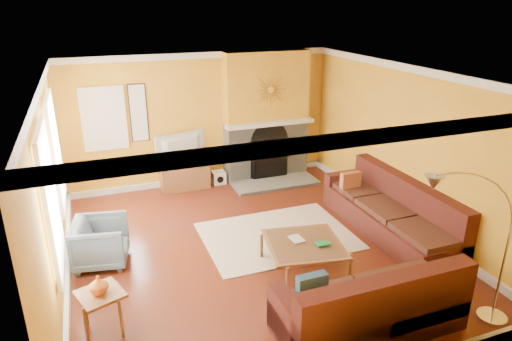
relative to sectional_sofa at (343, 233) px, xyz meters
name	(u,v)px	position (x,y,z in m)	size (l,w,h in m)	color
floor	(252,247)	(-1.14, 0.81, -0.46)	(5.50, 6.00, 0.02)	maroon
ceiling	(252,74)	(-1.14, 0.81, 2.26)	(5.50, 6.00, 0.02)	white
wall_back	(201,119)	(-1.14, 3.82, 0.90)	(5.50, 0.02, 2.70)	gold
wall_front	(367,275)	(-1.14, -2.20, 0.90)	(5.50, 0.02, 2.70)	gold
wall_left	(49,193)	(-3.90, 0.81, 0.90)	(0.02, 6.00, 2.70)	gold
wall_right	(406,147)	(1.62, 0.81, 0.90)	(0.02, 6.00, 2.70)	gold
baseboard	(252,243)	(-1.14, 0.81, -0.39)	(5.50, 6.00, 0.12)	white
crown_molding	(252,79)	(-1.14, 0.81, 2.19)	(5.50, 6.00, 0.12)	white
window_left_near	(55,152)	(-3.86, 2.11, 1.05)	(0.06, 1.22, 1.72)	white
window_left_far	(49,200)	(-3.86, 0.21, 1.05)	(0.06, 1.22, 1.72)	white
window_back	(104,119)	(-3.04, 3.77, 1.10)	(0.82, 0.06, 1.22)	white
wall_art	(139,113)	(-2.39, 3.78, 1.15)	(0.34, 0.04, 1.14)	white
fireplace	(266,116)	(0.21, 3.61, 0.90)	(1.80, 0.40, 2.70)	gray
mantel	(270,123)	(0.21, 3.37, 0.80)	(1.92, 0.22, 0.08)	white
hearth	(275,183)	(0.21, 3.06, -0.42)	(1.80, 0.70, 0.06)	gray
sunburst	(271,90)	(0.21, 3.38, 1.50)	(0.70, 0.04, 0.70)	olive
rug	(277,236)	(-0.62, 0.99, -0.44)	(2.40, 1.80, 0.02)	beige
sectional_sofa	(343,233)	(0.00, 0.00, 0.00)	(3.23, 3.78, 0.90)	#4D1D18
coffee_table	(304,255)	(-0.64, -0.01, -0.24)	(1.05, 1.05, 0.42)	white
media_console	(185,176)	(-1.60, 3.57, -0.18)	(0.97, 0.44, 0.53)	brown
tv	(183,149)	(-1.60, 3.57, 0.39)	(1.08, 0.14, 0.62)	black
subwoofer	(219,177)	(-0.89, 3.55, -0.32)	(0.26, 0.26, 0.26)	white
armchair	(101,242)	(-3.37, 1.16, -0.10)	(0.74, 0.76, 0.69)	slate
side_table	(103,312)	(-3.44, -0.38, -0.19)	(0.47, 0.47, 0.52)	brown
vase	(99,285)	(-3.44, -0.38, 0.18)	(0.22, 0.22, 0.23)	orange
book	(291,240)	(-0.80, 0.10, -0.02)	(0.18, 0.24, 0.02)	white
arc_lamp	(469,255)	(0.45, -1.86, 0.58)	(1.31, 0.36, 2.05)	silver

